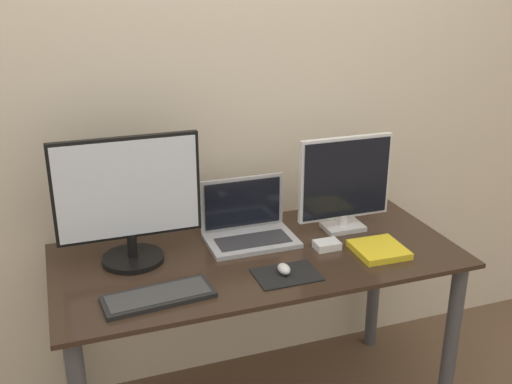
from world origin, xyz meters
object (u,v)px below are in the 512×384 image
at_px(book, 379,250).
at_px(power_brick, 327,245).
at_px(monitor_right, 345,183).
at_px(keyboard, 158,296).
at_px(mouse, 284,269).
at_px(laptop, 248,225).
at_px(monitor_left, 128,200).

bearing_deg(book, power_brick, 150.25).
distance_m(monitor_right, keyboard, 0.91).
height_order(keyboard, mouse, mouse).
bearing_deg(laptop, book, -33.88).
height_order(monitor_left, laptop, monitor_left).
relative_size(monitor_left, power_brick, 5.45).
bearing_deg(power_brick, monitor_right, 45.53).
xyz_separation_m(monitor_right, book, (0.03, -0.25, -0.19)).
bearing_deg(monitor_right, power_brick, -134.47).
bearing_deg(keyboard, monitor_left, 97.03).
bearing_deg(monitor_right, laptop, 173.67).
relative_size(keyboard, power_brick, 3.91).
height_order(monitor_left, monitor_right, monitor_left).
bearing_deg(book, keyboard, -176.27).
relative_size(monitor_left, laptop, 1.49).
distance_m(monitor_right, book, 0.31).
xyz_separation_m(keyboard, power_brick, (0.69, 0.16, 0.01)).
distance_m(keyboard, book, 0.87).
bearing_deg(power_brick, keyboard, -167.33).
height_order(monitor_left, book, monitor_left).
distance_m(laptop, book, 0.52).
bearing_deg(mouse, book, 5.47).
height_order(monitor_right, mouse, monitor_right).
height_order(monitor_right, keyboard, monitor_right).
xyz_separation_m(laptop, keyboard, (-0.43, -0.35, -0.05)).
distance_m(monitor_right, mouse, 0.51).
bearing_deg(mouse, power_brick, 30.36).
xyz_separation_m(monitor_left, mouse, (0.49, -0.29, -0.22)).
distance_m(keyboard, mouse, 0.46).
relative_size(monitor_left, book, 2.66).
distance_m(book, power_brick, 0.20).
xyz_separation_m(keyboard, book, (0.86, 0.06, 0.00)).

